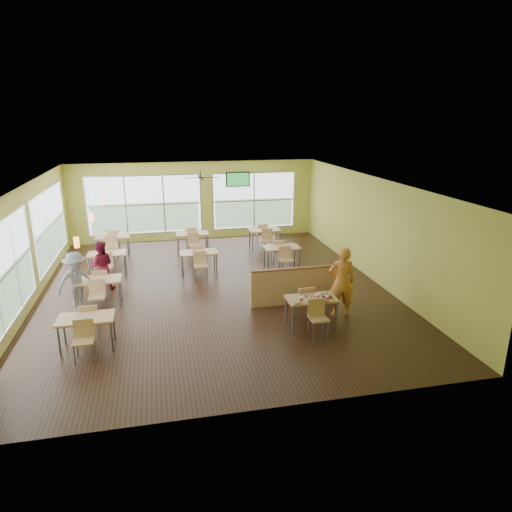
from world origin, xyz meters
name	(u,v)px	position (x,y,z in m)	size (l,w,h in m)	color
room	(213,237)	(0.00, 0.00, 1.60)	(12.00, 12.04, 3.20)	black
window_bays	(124,223)	(-2.65, 3.08, 1.48)	(9.24, 10.24, 2.38)	white
main_table	(311,302)	(2.00, -3.00, 0.63)	(1.22, 1.52, 0.87)	#DDA977
half_wall_divider	(294,286)	(2.00, -1.55, 0.52)	(2.40, 0.14, 1.04)	#DDA977
dining_tables	(175,255)	(-1.05, 1.71, 0.63)	(6.92, 8.72, 0.87)	#DDA977
pendant_lights	(97,209)	(-3.20, 0.68, 2.45)	(0.11, 7.31, 0.86)	#2D2119
ceiling_fan	(201,177)	(0.00, 3.00, 2.95)	(1.25, 1.25, 0.29)	#2D2119
tv_backwall	(238,179)	(1.80, 5.90, 2.45)	(1.00, 0.07, 0.60)	black
man_plaid	(342,282)	(2.96, -2.54, 0.93)	(0.68, 0.44, 1.85)	#D44617
patron_maroon	(101,266)	(-3.24, 0.72, 0.74)	(0.72, 0.56, 1.47)	maroon
patron_grey	(76,282)	(-3.71, -0.79, 0.81)	(1.05, 0.60, 1.62)	slate
cup_blue	(301,299)	(1.67, -3.21, 0.83)	(0.11, 0.11, 0.38)	white
cup_yellow	(309,299)	(1.88, -3.21, 0.81)	(0.08, 0.08, 0.30)	white
cup_red_near	(318,296)	(2.12, -3.09, 0.82)	(0.10, 0.10, 0.37)	white
cup_red_far	(327,298)	(2.31, -3.24, 0.82)	(0.09, 0.09, 0.33)	white
food_basket	(326,295)	(2.38, -3.01, 0.78)	(0.25, 0.25, 0.06)	black
ketchup_cup	(332,298)	(2.47, -3.13, 0.76)	(0.06, 0.06, 0.02)	#941602
wrapper_left	(297,303)	(1.56, -3.28, 0.77)	(0.15, 0.13, 0.04)	olive
wrapper_mid	(308,296)	(1.93, -2.92, 0.77)	(0.19, 0.17, 0.05)	olive
wrapper_right	(327,301)	(2.27, -3.30, 0.77)	(0.15, 0.13, 0.04)	olive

